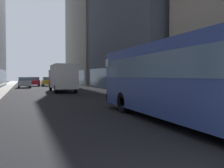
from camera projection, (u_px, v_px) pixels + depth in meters
ground_plane at (46, 89)px, 35.88m from camera, size 120.00×120.00×0.00m
sidewalk_left at (2, 89)px, 33.99m from camera, size 2.40×110.00×0.15m
sidewalk_right at (85, 88)px, 37.75m from camera, size 2.40×110.00×0.15m
building_right_far at (99, 14)px, 51.92m from camera, size 10.71×20.92×29.00m
transit_bus at (187, 76)px, 9.39m from camera, size 2.78×11.53×3.05m
car_yellow_taxi at (48, 81)px, 45.84m from camera, size 1.90×4.77×1.62m
car_red_coupe at (34, 81)px, 45.38m from camera, size 1.93×4.26×1.62m
car_blue_hatchback at (62, 82)px, 40.12m from camera, size 1.85×4.05×1.62m
car_silver_sedan at (25, 82)px, 38.74m from camera, size 1.86×3.97×1.62m
box_truck at (62, 77)px, 28.67m from camera, size 2.30×7.50×3.05m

